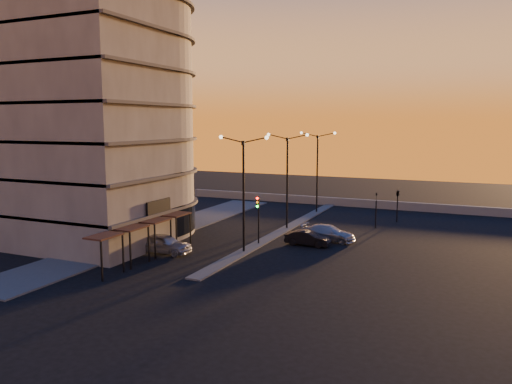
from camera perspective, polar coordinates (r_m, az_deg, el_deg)
The scene contains 14 objects.
ground at distance 40.94m, azimuth -1.41°, elevation -6.93°, with size 120.00×120.00×0.00m, color black.
sidewalk_west at distance 49.44m, azimuth -10.48°, elevation -4.40°, with size 5.00×40.00×0.12m, color #4C4C4A.
median at distance 49.90m, azimuth 3.54°, elevation -4.17°, with size 1.20×36.00×0.12m, color #4C4C4A.
parapet at distance 64.32m, azimuth 10.21°, elevation -1.16°, with size 44.00×0.50×1.00m, color slate.
building at distance 47.36m, azimuth -17.14°, elevation 9.28°, with size 14.35×17.08×25.00m.
streetlamp_near at distance 39.88m, azimuth -1.43°, elevation 0.87°, with size 4.32×0.32×9.51m.
streetlamp_mid at distance 49.04m, azimuth 3.59°, elevation 2.16°, with size 4.32×0.32×9.51m.
streetlamp_far at distance 58.48m, azimuth 7.02°, elevation 3.04°, with size 4.32×0.32×9.51m.
traffic_light_main at distance 42.87m, azimuth 0.23°, elevation -2.30°, with size 0.28×0.44×4.25m.
signal_east_a at distance 51.27m, azimuth 13.55°, elevation -1.93°, with size 0.13×0.16×3.60m.
signal_east_b at distance 54.76m, azimuth 15.90°, elevation -0.16°, with size 0.42×1.99×3.60m.
car_hatchback at distance 41.27m, azimuth -10.48°, elevation -5.81°, with size 1.85×4.61×1.57m, color #A3A5AB.
car_sedan at distance 43.30m, azimuth 5.95°, elevation -5.27°, with size 1.36×3.91×1.29m, color black.
car_wagon at distance 45.25m, azimuth 8.23°, elevation -4.65°, with size 1.98×4.87×1.41m, color #A7A9AE.
Camera 1 is at (17.01, -35.74, 10.45)m, focal length 35.00 mm.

